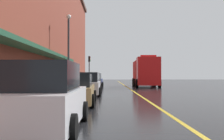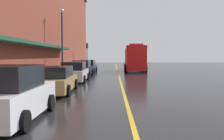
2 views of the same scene
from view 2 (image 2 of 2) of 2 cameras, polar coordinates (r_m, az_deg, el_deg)
ground_plane at (r=29.22m, az=1.50°, el=-0.93°), size 112.00×112.00×0.00m
sidewalk_left at (r=29.74m, az=-10.53°, el=-0.77°), size 2.40×70.00×0.15m
lane_center_stripe at (r=29.22m, az=1.50°, el=-0.92°), size 0.16×70.00×0.01m
brick_building_left at (r=31.16m, az=-23.15°, el=13.81°), size 11.68×64.00×15.94m
parked_car_0 at (r=8.73m, az=-22.44°, el=-5.43°), size 2.00×4.42×1.84m
parked_car_1 at (r=14.58m, az=-12.86°, el=-2.34°), size 2.06×4.91×1.54m
parked_car_2 at (r=20.52m, az=-8.82°, el=-0.55°), size 2.13×4.51×1.67m
parked_car_3 at (r=26.06m, az=-7.07°, el=0.29°), size 2.15×4.49×1.70m
parked_car_4 at (r=32.39m, az=-5.63°, el=0.86°), size 2.19×4.91×1.67m
fire_truck at (r=34.76m, az=5.35°, el=2.69°), size 3.10×8.78×3.77m
parking_meter_0 at (r=28.70m, az=-9.20°, el=1.07°), size 0.14×0.18×1.33m
parking_meter_1 at (r=26.48m, az=-10.01°, el=0.88°), size 0.14×0.18×1.33m
street_lamp_left at (r=26.00m, az=-11.67°, el=8.19°), size 0.44×0.44×6.94m
traffic_light_near at (r=43.45m, az=-5.89°, el=4.59°), size 0.38×0.36×4.30m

